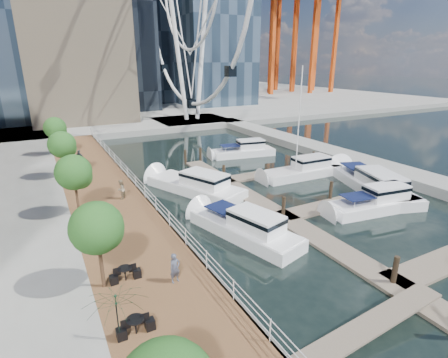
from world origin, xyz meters
name	(u,v)px	position (x,y,z in m)	size (l,w,h in m)	color
ground	(327,281)	(0.00, 0.00, 0.00)	(520.00, 520.00, 0.00)	black
boardwalk	(111,210)	(-9.00, 15.00, 0.50)	(6.00, 60.00, 1.00)	brown
seawall	(147,203)	(-6.00, 15.00, 0.50)	(0.25, 60.00, 1.00)	#595954
land_far	(84,101)	(0.00, 102.00, 0.50)	(200.00, 114.00, 1.00)	gray
breakwater	(332,154)	(20.00, 20.00, 0.50)	(4.00, 60.00, 1.00)	gray
pier	(192,122)	(14.00, 52.00, 0.50)	(14.00, 12.00, 1.00)	gray
railing	(145,192)	(-6.10, 15.00, 1.52)	(0.10, 60.00, 1.05)	white
floating_docks	(314,194)	(7.97, 9.98, 0.49)	(16.00, 34.00, 2.60)	#6D6051
port_cranes	(281,37)	(67.67, 95.67, 20.00)	(40.00, 52.00, 38.00)	#D84C14
street_trees	(74,172)	(-11.40, 14.00, 4.29)	(2.60, 42.60, 4.60)	#3F2B1C
cafe_tables	(160,356)	(-10.40, -2.00, 1.37)	(2.50, 13.70, 0.74)	black
yacht_foreground	(374,211)	(10.62, 5.55, 0.00)	(2.47, 9.22, 2.15)	white
pedestrian_near	(175,268)	(-8.05, 2.66, 1.81)	(0.59, 0.39, 1.62)	#44495B
pedestrian_mid	(121,189)	(-7.90, 15.68, 1.82)	(0.80, 0.62, 1.64)	gray
pedestrian_far	(80,158)	(-9.68, 27.65, 1.88)	(1.03, 0.43, 1.76)	#333740
moored_yachts	(301,187)	(9.05, 13.05, 0.00)	(22.65, 36.30, 11.50)	silver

